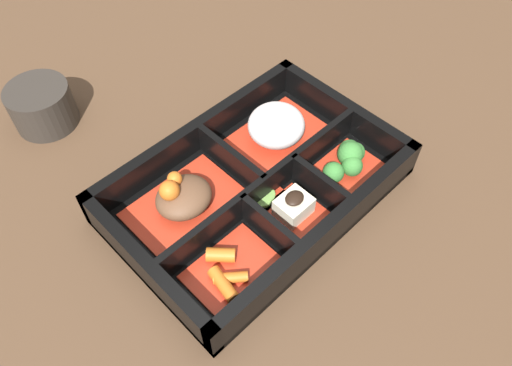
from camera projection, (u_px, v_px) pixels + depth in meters
name	position (u px, v px, depth m)	size (l,w,h in m)	color
ground_plane	(256.00, 196.00, 0.60)	(3.00, 3.00, 0.00)	#4C3523
bento_base	(256.00, 193.00, 0.60)	(0.33, 0.22, 0.01)	black
bento_rim	(258.00, 185.00, 0.58)	(0.33, 0.22, 0.05)	black
bowl_stew	(183.00, 199.00, 0.57)	(0.13, 0.09, 0.05)	#B22D19
bowl_rice	(276.00, 128.00, 0.63)	(0.13, 0.09, 0.05)	#B22D19
bowl_carrots	(227.00, 269.00, 0.52)	(0.10, 0.06, 0.02)	#B22D19
bowl_tofu	(293.00, 209.00, 0.56)	(0.06, 0.06, 0.04)	#B22D19
bowl_greens	(347.00, 161.00, 0.60)	(0.08, 0.06, 0.04)	#B22D19
bowl_pickles	(265.00, 195.00, 0.59)	(0.04, 0.04, 0.01)	#B22D19
tea_cup	(42.00, 105.00, 0.66)	(0.08, 0.08, 0.06)	#2D2823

